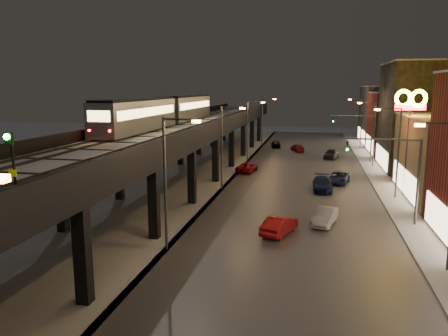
{
  "coord_description": "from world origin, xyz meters",
  "views": [
    {
      "loc": [
        8.89,
        -13.86,
        10.92
      ],
      "look_at": [
        2.38,
        17.41,
        5.0
      ],
      "focal_mm": 35.0,
      "sensor_mm": 36.0,
      "label": 1
    }
  ],
  "objects_px": {
    "car_mid_dark": "(297,148)",
    "rail_signal": "(11,153)",
    "car_onc_silver": "(325,217)",
    "car_onc_white": "(322,184)",
    "car_onc_red": "(331,154)",
    "car_onc_dark": "(338,178)",
    "car_near_white": "(279,226)",
    "car_far_white": "(276,144)",
    "subway_train": "(166,110)",
    "car_mid_silver": "(247,168)"
  },
  "relations": [
    {
      "from": "car_mid_silver",
      "to": "car_mid_dark",
      "type": "relative_size",
      "value": 1.07
    },
    {
      "from": "car_onc_silver",
      "to": "subway_train",
      "type": "bearing_deg",
      "value": 154.52
    },
    {
      "from": "rail_signal",
      "to": "car_onc_dark",
      "type": "distance_m",
      "value": 40.0
    },
    {
      "from": "car_near_white",
      "to": "subway_train",
      "type": "bearing_deg",
      "value": -30.65
    },
    {
      "from": "car_mid_dark",
      "to": "car_onc_red",
      "type": "xyz_separation_m",
      "value": [
        5.45,
        -7.04,
        0.13
      ]
    },
    {
      "from": "car_mid_silver",
      "to": "car_far_white",
      "type": "distance_m",
      "value": 24.64
    },
    {
      "from": "car_mid_silver",
      "to": "car_onc_red",
      "type": "xyz_separation_m",
      "value": [
        11.12,
        13.45,
        0.12
      ]
    },
    {
      "from": "car_mid_dark",
      "to": "car_onc_silver",
      "type": "height_order",
      "value": "car_onc_silver"
    },
    {
      "from": "rail_signal",
      "to": "car_onc_dark",
      "type": "bearing_deg",
      "value": 69.28
    },
    {
      "from": "car_mid_dark",
      "to": "car_onc_dark",
      "type": "relative_size",
      "value": 0.93
    },
    {
      "from": "subway_train",
      "to": "car_onc_silver",
      "type": "relative_size",
      "value": 8.28
    },
    {
      "from": "car_mid_silver",
      "to": "car_onc_white",
      "type": "height_order",
      "value": "car_onc_white"
    },
    {
      "from": "car_near_white",
      "to": "car_onc_silver",
      "type": "distance_m",
      "value": 4.55
    },
    {
      "from": "car_onc_silver",
      "to": "car_onc_dark",
      "type": "xyz_separation_m",
      "value": [
        1.84,
        16.06,
        -0.04
      ]
    },
    {
      "from": "rail_signal",
      "to": "car_mid_silver",
      "type": "bearing_deg",
      "value": 86.47
    },
    {
      "from": "car_mid_silver",
      "to": "car_onc_silver",
      "type": "relative_size",
      "value": 1.11
    },
    {
      "from": "rail_signal",
      "to": "car_onc_red",
      "type": "height_order",
      "value": "rail_signal"
    },
    {
      "from": "rail_signal",
      "to": "car_onc_dark",
      "type": "height_order",
      "value": "rail_signal"
    },
    {
      "from": "car_mid_dark",
      "to": "car_onc_white",
      "type": "bearing_deg",
      "value": 81.63
    },
    {
      "from": "car_far_white",
      "to": "car_onc_silver",
      "type": "relative_size",
      "value": 0.96
    },
    {
      "from": "rail_signal",
      "to": "car_near_white",
      "type": "relative_size",
      "value": 0.65
    },
    {
      "from": "car_near_white",
      "to": "car_onc_dark",
      "type": "bearing_deg",
      "value": -85.62
    },
    {
      "from": "car_far_white",
      "to": "car_onc_white",
      "type": "xyz_separation_m",
      "value": [
        7.91,
        -33.16,
        0.05
      ]
    },
    {
      "from": "subway_train",
      "to": "rail_signal",
      "type": "height_order",
      "value": "subway_train"
    },
    {
      "from": "rail_signal",
      "to": "car_far_white",
      "type": "xyz_separation_m",
      "value": [
        4.12,
        65.79,
        -7.86
      ]
    },
    {
      "from": "car_near_white",
      "to": "car_far_white",
      "type": "distance_m",
      "value": 48.44
    },
    {
      "from": "car_mid_dark",
      "to": "car_onc_silver",
      "type": "bearing_deg",
      "value": 79.46
    },
    {
      "from": "car_mid_dark",
      "to": "rail_signal",
      "type": "bearing_deg",
      "value": 66.56
    },
    {
      "from": "rail_signal",
      "to": "car_mid_dark",
      "type": "xyz_separation_m",
      "value": [
        8.21,
        61.69,
        -7.91
      ]
    },
    {
      "from": "rail_signal",
      "to": "car_onc_dark",
      "type": "xyz_separation_m",
      "value": [
        13.87,
        36.68,
        -7.89
      ]
    },
    {
      "from": "rail_signal",
      "to": "car_near_white",
      "type": "xyz_separation_m",
      "value": [
        8.66,
        17.56,
        -7.84
      ]
    },
    {
      "from": "car_near_white",
      "to": "car_mid_dark",
      "type": "distance_m",
      "value": 44.13
    },
    {
      "from": "car_mid_silver",
      "to": "car_onc_dark",
      "type": "xyz_separation_m",
      "value": [
        11.33,
        -4.52,
        0.0
      ]
    },
    {
      "from": "car_far_white",
      "to": "car_near_white",
      "type": "bearing_deg",
      "value": 86.92
    },
    {
      "from": "car_far_white",
      "to": "car_onc_white",
      "type": "relative_size",
      "value": 0.79
    },
    {
      "from": "rail_signal",
      "to": "car_onc_silver",
      "type": "relative_size",
      "value": 0.66
    },
    {
      "from": "subway_train",
      "to": "car_onc_silver",
      "type": "bearing_deg",
      "value": -39.26
    },
    {
      "from": "car_onc_dark",
      "to": "car_far_white",
      "type": "bearing_deg",
      "value": 120.55
    },
    {
      "from": "car_far_white",
      "to": "car_onc_dark",
      "type": "relative_size",
      "value": 0.86
    },
    {
      "from": "subway_train",
      "to": "car_mid_dark",
      "type": "relative_size",
      "value": 7.96
    },
    {
      "from": "car_mid_silver",
      "to": "car_onc_red",
      "type": "bearing_deg",
      "value": -123.29
    },
    {
      "from": "car_mid_silver",
      "to": "car_far_white",
      "type": "bearing_deg",
      "value": -87.39
    },
    {
      "from": "car_onc_silver",
      "to": "car_onc_white",
      "type": "height_order",
      "value": "car_onc_white"
    },
    {
      "from": "rail_signal",
      "to": "car_onc_silver",
      "type": "bearing_deg",
      "value": 59.74
    },
    {
      "from": "car_mid_dark",
      "to": "car_onc_white",
      "type": "distance_m",
      "value": 29.32
    },
    {
      "from": "car_onc_silver",
      "to": "car_near_white",
      "type": "bearing_deg",
      "value": -123.96
    },
    {
      "from": "car_far_white",
      "to": "rail_signal",
      "type": "bearing_deg",
      "value": 77.95
    },
    {
      "from": "car_onc_dark",
      "to": "car_onc_red",
      "type": "xyz_separation_m",
      "value": [
        -0.22,
        17.97,
        0.11
      ]
    },
    {
      "from": "car_far_white",
      "to": "car_onc_dark",
      "type": "distance_m",
      "value": 30.7
    },
    {
      "from": "car_far_white",
      "to": "car_onc_red",
      "type": "distance_m",
      "value": 14.67
    }
  ]
}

